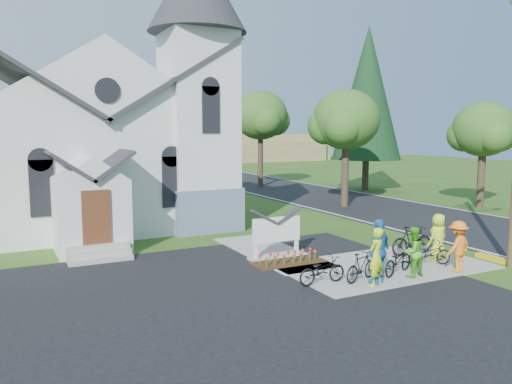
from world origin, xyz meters
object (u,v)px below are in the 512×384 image
cyclist_2 (379,251)px  cyclist_4 (438,237)px  bike_0 (322,270)px  bike_4 (430,253)px  bike_2 (398,260)px  church_sign (276,230)px  bike_1 (361,267)px  bike_3 (412,240)px  cyclist_3 (458,246)px  cyclist_1 (413,252)px  cyclist_0 (376,257)px

cyclist_2 → cyclist_4: cyclist_2 is taller
bike_0 → bike_4: bike_0 is taller
cyclist_2 → bike_2: (1.20, 0.47, -0.54)m
church_sign → bike_2: church_sign is taller
bike_1 → bike_3: bearing=-81.7°
bike_1 → cyclist_3: size_ratio=0.89×
bike_1 → cyclist_4: (4.06, 0.80, 0.38)m
bike_1 → bike_0: bearing=59.4°
cyclist_1 → bike_1: cyclist_1 is taller
bike_0 → cyclist_3: cyclist_3 is taller
bike_4 → church_sign: bearing=65.3°
cyclist_1 → bike_2: 0.59m
cyclist_4 → cyclist_1: bearing=21.2°
cyclist_0 → bike_0: size_ratio=1.10×
cyclist_2 → bike_3: (3.39, 2.10, -0.44)m
cyclist_1 → bike_1: 1.80m
cyclist_2 → bike_2: size_ratio=1.17×
church_sign → bike_4: (4.06, -3.40, -0.57)m
cyclist_2 → cyclist_3: size_ratio=1.17×
bike_0 → cyclist_4: 5.33m
cyclist_1 → bike_4: cyclist_1 is taller
cyclist_3 → cyclist_4: 1.56m
bike_2 → cyclist_1: bearing=-176.2°
cyclist_1 → bike_2: cyclist_1 is taller
bike_2 → bike_3: (2.20, 1.64, 0.10)m
cyclist_1 → bike_3: cyclist_1 is taller
cyclist_4 → cyclist_0: bearing=13.4°
bike_3 → cyclist_0: bearing=125.8°
cyclist_3 → cyclist_4: cyclist_3 is taller
cyclist_2 → cyclist_3: cyclist_2 is taller
cyclist_1 → bike_1: size_ratio=1.07×
cyclist_2 → bike_4: cyclist_2 is taller
cyclist_0 → bike_2: size_ratio=1.04×
cyclist_4 → cyclist_2: bearing=12.7°
cyclist_1 → cyclist_2: size_ratio=0.81×
bike_1 → cyclist_2: cyclist_2 is taller
cyclist_0 → cyclist_2: bearing=-172.5°
cyclist_0 → bike_4: 3.27m
church_sign → bike_3: bearing=-24.2°
bike_4 → cyclist_3: bearing=-152.5°
bike_1 → cyclist_2: (0.33, -0.40, 0.54)m
bike_2 → bike_4: bearing=-101.6°
cyclist_0 → bike_3: bearing=-170.6°
cyclist_4 → bike_4: cyclist_4 is taller
cyclist_0 → cyclist_3: (3.32, -0.09, -0.03)m
church_sign → cyclist_0: cyclist_0 is taller
church_sign → cyclist_4: size_ratio=1.34×
church_sign → cyclist_2: cyclist_2 is taller
bike_2 → cyclist_0: bearing=91.6°
church_sign → bike_4: size_ratio=1.41×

